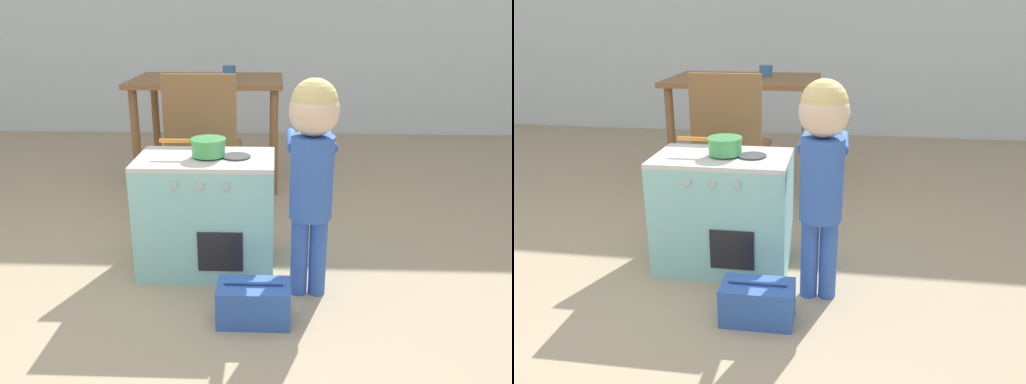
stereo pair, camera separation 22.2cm
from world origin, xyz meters
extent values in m
plane|color=tan|center=(0.00, 0.00, 0.00)|extent=(16.00, 16.00, 0.00)
cube|color=#8CD1CC|center=(0.15, 0.78, 0.27)|extent=(0.63, 0.38, 0.53)
cube|color=silver|center=(0.15, 0.78, 0.54)|extent=(0.63, 0.38, 0.02)
cylinder|color=#38383D|center=(0.17, 0.78, 0.56)|extent=(0.13, 0.13, 0.01)
cylinder|color=#38383D|center=(0.29, 0.78, 0.56)|extent=(0.13, 0.13, 0.01)
cube|color=black|center=(0.23, 0.59, 0.17)|extent=(0.20, 0.01, 0.19)
cylinder|color=#B2B2B7|center=(0.04, 0.58, 0.48)|extent=(0.03, 0.01, 0.03)
cylinder|color=#B2B2B7|center=(0.15, 0.58, 0.48)|extent=(0.03, 0.01, 0.03)
cylinder|color=#B2B2B7|center=(0.26, 0.58, 0.48)|extent=(0.03, 0.01, 0.03)
cylinder|color=#4CAD5B|center=(0.17, 0.78, 0.60)|extent=(0.15, 0.15, 0.08)
cylinder|color=#4CAD5B|center=(0.17, 0.78, 0.63)|extent=(0.16, 0.16, 0.01)
cylinder|color=orange|center=(0.02, 0.78, 0.63)|extent=(0.15, 0.02, 0.02)
cylinder|color=#335BB7|center=(0.58, 0.55, 0.18)|extent=(0.07, 0.07, 0.36)
cylinder|color=#335BB7|center=(0.66, 0.55, 0.18)|extent=(0.07, 0.07, 0.36)
cylinder|color=#335BB7|center=(0.62, 0.55, 0.54)|extent=(0.18, 0.18, 0.35)
sphere|color=beige|center=(0.62, 0.55, 0.81)|extent=(0.20, 0.20, 0.20)
sphere|color=#DBC17A|center=(0.62, 0.55, 0.84)|extent=(0.18, 0.18, 0.18)
cylinder|color=#335BB7|center=(0.54, 0.69, 0.66)|extent=(0.04, 0.27, 0.04)
cylinder|color=#335BB7|center=(0.70, 0.69, 0.66)|extent=(0.04, 0.27, 0.04)
cube|color=#335BB2|center=(0.39, 0.33, 0.08)|extent=(0.29, 0.16, 0.16)
cylinder|color=#335BB2|center=(0.39, 0.33, 0.17)|extent=(0.23, 0.02, 0.02)
cube|color=brown|center=(0.00, 2.11, 0.72)|extent=(1.03, 0.71, 0.03)
cylinder|color=brown|center=(-0.45, 1.81, 0.35)|extent=(0.06, 0.06, 0.71)
cylinder|color=brown|center=(0.46, 1.81, 0.35)|extent=(0.06, 0.06, 0.71)
cylinder|color=brown|center=(-0.45, 2.40, 0.35)|extent=(0.06, 0.06, 0.71)
cylinder|color=brown|center=(0.46, 2.40, 0.35)|extent=(0.06, 0.06, 0.71)
cube|color=brown|center=(0.06, 1.44, 0.41)|extent=(0.40, 0.40, 0.03)
cube|color=brown|center=(0.06, 1.26, 0.65)|extent=(0.40, 0.02, 0.44)
cylinder|color=brown|center=(-0.11, 1.27, 0.20)|extent=(0.04, 0.04, 0.40)
cylinder|color=brown|center=(0.23, 1.27, 0.20)|extent=(0.04, 0.04, 0.40)
cylinder|color=brown|center=(-0.11, 1.61, 0.20)|extent=(0.04, 0.04, 0.40)
cylinder|color=brown|center=(0.23, 1.61, 0.20)|extent=(0.04, 0.04, 0.40)
cylinder|color=teal|center=(0.14, 2.20, 0.78)|extent=(0.09, 0.09, 0.08)
camera|label=1|loc=(0.46, -1.39, 1.17)|focal=35.00mm
camera|label=2|loc=(0.68, -1.37, 1.17)|focal=35.00mm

